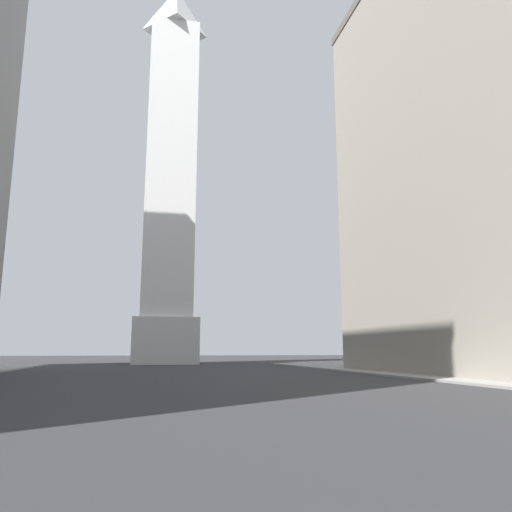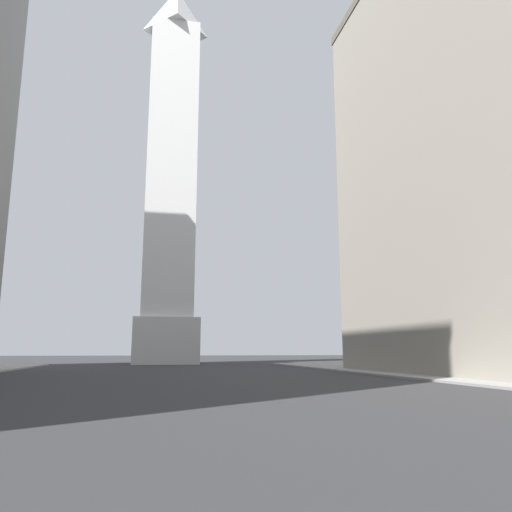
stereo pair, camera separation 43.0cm
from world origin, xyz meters
name	(u,v)px [view 2 (the right image)]	position (x,y,z in m)	size (l,w,h in m)	color
sidewalk_right	(489,382)	(17.62, 26.81, 0.07)	(5.00, 89.36, 0.15)	gray
obelisk	(171,173)	(0.00, 74.47, 29.04)	(9.25, 9.25, 61.16)	silver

